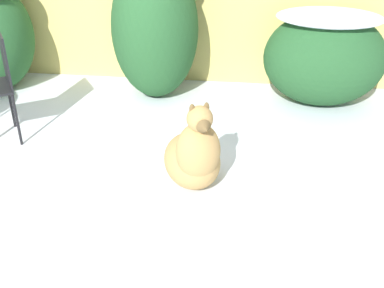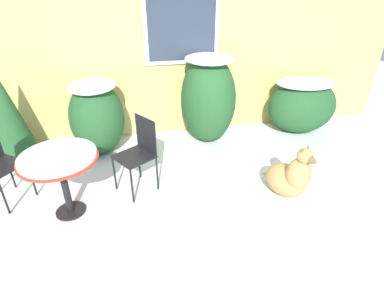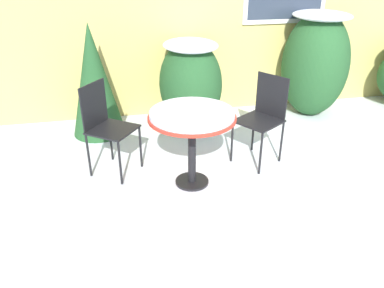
{
  "view_description": "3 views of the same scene",
  "coord_description": "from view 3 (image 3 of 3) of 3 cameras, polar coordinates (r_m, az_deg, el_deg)",
  "views": [
    {
      "loc": [
        1.47,
        -3.02,
        2.08
      ],
      "look_at": [
        1.09,
        0.06,
        0.34
      ],
      "focal_mm": 45.0,
      "sensor_mm": 36.0,
      "label": 1
    },
    {
      "loc": [
        -0.71,
        -2.73,
        2.38
      ],
      "look_at": [
        0.0,
        0.6,
        0.55
      ],
      "focal_mm": 28.0,
      "sensor_mm": 36.0,
      "label": 2
    },
    {
      "loc": [
        -2.2,
        -2.91,
        2.09
      ],
      "look_at": [
        -1.54,
        0.25,
        0.44
      ],
      "focal_mm": 35.0,
      "sensor_mm": 36.0,
      "label": 3
    }
  ],
  "objects": [
    {
      "name": "patio_chair_far_side",
      "position": [
        4.11,
        10.8,
        4.39
      ],
      "size": [
        0.58,
        0.58,
        0.95
      ],
      "rotation": [
        0.0,
        0.0,
        -1.0
      ],
      "color": "black",
      "rests_on": "ground_plane"
    },
    {
      "name": "shrub_left",
      "position": [
        4.95,
        -0.23,
        9.53
      ],
      "size": [
        0.81,
        0.99,
        1.13
      ],
      "color": "#235128",
      "rests_on": "ground_plane"
    },
    {
      "name": "shrub_middle",
      "position": [
        5.53,
        18.23,
        11.75
      ],
      "size": [
        0.88,
        0.98,
        1.43
      ],
      "color": "#235128",
      "rests_on": "ground_plane"
    },
    {
      "name": "patio_table",
      "position": [
        3.52,
        0.0,
        3.45
      ],
      "size": [
        0.83,
        0.83,
        0.78
      ],
      "color": "black",
      "rests_on": "ground_plane"
    },
    {
      "name": "ground_plane",
      "position": [
        4.21,
        21.77,
        -4.9
      ],
      "size": [
        16.0,
        16.0,
        0.0
      ],
      "primitive_type": "plane",
      "color": "silver"
    },
    {
      "name": "patio_chair_near_table",
      "position": [
        3.92,
        -12.96,
        3.02
      ],
      "size": [
        0.59,
        0.59,
        0.95
      ],
      "rotation": [
        0.0,
        0.0,
        0.94
      ],
      "color": "black",
      "rests_on": "ground_plane"
    },
    {
      "name": "evergreen_bush",
      "position": [
        4.81,
        -14.68,
        9.31
      ],
      "size": [
        0.66,
        0.66,
        1.39
      ],
      "color": "#235128",
      "rests_on": "ground_plane"
    }
  ]
}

